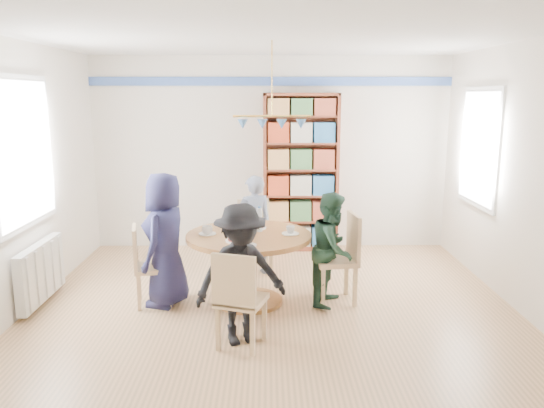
{
  "coord_description": "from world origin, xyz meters",
  "views": [
    {
      "loc": [
        -0.05,
        -5.0,
        2.15
      ],
      "look_at": [
        0.0,
        0.4,
        1.05
      ],
      "focal_mm": 35.0,
      "sensor_mm": 36.0,
      "label": 1
    }
  ],
  "objects_px": {
    "person_right": "(333,249)",
    "person_far": "(254,225)",
    "person_left": "(165,240)",
    "dining_table": "(249,252)",
    "chair_right": "(343,254)",
    "chair_left": "(146,262)",
    "chair_far": "(255,232)",
    "person_near": "(241,275)",
    "chair_near": "(238,296)",
    "bookshelf": "(301,174)",
    "radiator": "(41,272)"
  },
  "relations": [
    {
      "from": "person_right",
      "to": "person_far",
      "type": "relative_size",
      "value": 0.97
    },
    {
      "from": "person_left",
      "to": "person_far",
      "type": "height_order",
      "value": "person_left"
    },
    {
      "from": "dining_table",
      "to": "chair_right",
      "type": "relative_size",
      "value": 1.37
    },
    {
      "from": "chair_left",
      "to": "chair_far",
      "type": "xyz_separation_m",
      "value": [
        1.1,
        1.1,
        0.03
      ]
    },
    {
      "from": "person_right",
      "to": "person_far",
      "type": "xyz_separation_m",
      "value": [
        -0.84,
        0.95,
        0.02
      ]
    },
    {
      "from": "chair_right",
      "to": "chair_far",
      "type": "height_order",
      "value": "chair_right"
    },
    {
      "from": "chair_left",
      "to": "chair_far",
      "type": "relative_size",
      "value": 0.94
    },
    {
      "from": "person_left",
      "to": "person_near",
      "type": "xyz_separation_m",
      "value": [
        0.82,
        -0.89,
        -0.07
      ]
    },
    {
      "from": "chair_left",
      "to": "person_right",
      "type": "xyz_separation_m",
      "value": [
        1.94,
        0.03,
        0.13
      ]
    },
    {
      "from": "person_right",
      "to": "person_near",
      "type": "xyz_separation_m",
      "value": [
        -0.91,
        -0.9,
        0.03
      ]
    },
    {
      "from": "chair_left",
      "to": "chair_right",
      "type": "relative_size",
      "value": 0.89
    },
    {
      "from": "person_right",
      "to": "person_near",
      "type": "relative_size",
      "value": 0.95
    },
    {
      "from": "person_right",
      "to": "chair_near",
      "type": "bearing_deg",
      "value": 159.43
    },
    {
      "from": "dining_table",
      "to": "chair_near",
      "type": "relative_size",
      "value": 1.48
    },
    {
      "from": "chair_right",
      "to": "bookshelf",
      "type": "xyz_separation_m",
      "value": [
        -0.33,
        1.98,
        0.56
      ]
    },
    {
      "from": "person_left",
      "to": "person_far",
      "type": "xyz_separation_m",
      "value": [
        0.89,
        0.96,
        -0.08
      ]
    },
    {
      "from": "dining_table",
      "to": "bookshelf",
      "type": "distance_m",
      "value": 2.19
    },
    {
      "from": "dining_table",
      "to": "person_near",
      "type": "relative_size",
      "value": 1.03
    },
    {
      "from": "person_near",
      "to": "radiator",
      "type": "bearing_deg",
      "value": 136.07
    },
    {
      "from": "dining_table",
      "to": "person_right",
      "type": "height_order",
      "value": "person_right"
    },
    {
      "from": "person_near",
      "to": "bookshelf",
      "type": "relative_size",
      "value": 0.57
    },
    {
      "from": "chair_near",
      "to": "bookshelf",
      "type": "distance_m",
      "value": 3.22
    },
    {
      "from": "chair_far",
      "to": "chair_near",
      "type": "height_order",
      "value": "chair_far"
    },
    {
      "from": "chair_right",
      "to": "chair_left",
      "type": "bearing_deg",
      "value": -177.56
    },
    {
      "from": "person_left",
      "to": "bookshelf",
      "type": "xyz_separation_m",
      "value": [
        1.52,
        2.05,
        0.38
      ]
    },
    {
      "from": "chair_left",
      "to": "chair_near",
      "type": "distance_m",
      "value": 1.43
    },
    {
      "from": "person_right",
      "to": "person_near",
      "type": "bearing_deg",
      "value": 155.96
    },
    {
      "from": "radiator",
      "to": "person_far",
      "type": "bearing_deg",
      "value": 23.24
    },
    {
      "from": "radiator",
      "to": "person_left",
      "type": "distance_m",
      "value": 1.36
    },
    {
      "from": "person_near",
      "to": "bookshelf",
      "type": "height_order",
      "value": "bookshelf"
    },
    {
      "from": "radiator",
      "to": "chair_left",
      "type": "relative_size",
      "value": 1.18
    },
    {
      "from": "chair_right",
      "to": "person_near",
      "type": "height_order",
      "value": "person_near"
    },
    {
      "from": "chair_left",
      "to": "bookshelf",
      "type": "distance_m",
      "value": 2.77
    },
    {
      "from": "radiator",
      "to": "person_near",
      "type": "bearing_deg",
      "value": -22.91
    },
    {
      "from": "person_near",
      "to": "person_far",
      "type": "bearing_deg",
      "value": 66.9
    },
    {
      "from": "chair_right",
      "to": "chair_near",
      "type": "bearing_deg",
      "value": -133.68
    },
    {
      "from": "radiator",
      "to": "bookshelf",
      "type": "relative_size",
      "value": 0.46
    },
    {
      "from": "chair_right",
      "to": "person_right",
      "type": "xyz_separation_m",
      "value": [
        -0.12,
        -0.06,
        0.07
      ]
    },
    {
      "from": "radiator",
      "to": "dining_table",
      "type": "relative_size",
      "value": 0.77
    },
    {
      "from": "chair_near",
      "to": "person_near",
      "type": "bearing_deg",
      "value": 83.35
    },
    {
      "from": "chair_left",
      "to": "chair_near",
      "type": "height_order",
      "value": "chair_near"
    },
    {
      "from": "chair_left",
      "to": "bookshelf",
      "type": "height_order",
      "value": "bookshelf"
    },
    {
      "from": "person_left",
      "to": "person_near",
      "type": "bearing_deg",
      "value": 56.96
    },
    {
      "from": "chair_right",
      "to": "chair_far",
      "type": "distance_m",
      "value": 1.39
    },
    {
      "from": "radiator",
      "to": "dining_table",
      "type": "bearing_deg",
      "value": 0.39
    },
    {
      "from": "person_right",
      "to": "bookshelf",
      "type": "xyz_separation_m",
      "value": [
        -0.21,
        2.04,
        0.48
      ]
    },
    {
      "from": "chair_right",
      "to": "person_near",
      "type": "xyz_separation_m",
      "value": [
        -1.03,
        -0.96,
        0.11
      ]
    },
    {
      "from": "chair_near",
      "to": "chair_far",
      "type": "bearing_deg",
      "value": 87.57
    },
    {
      "from": "chair_near",
      "to": "person_far",
      "type": "distance_m",
      "value": 1.99
    },
    {
      "from": "person_right",
      "to": "person_near",
      "type": "distance_m",
      "value": 1.28
    }
  ]
}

